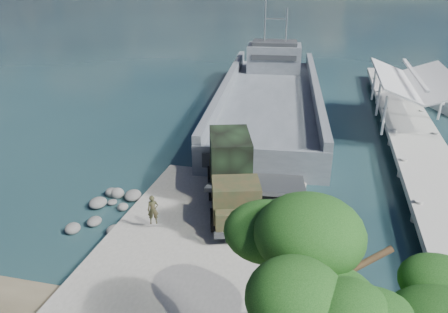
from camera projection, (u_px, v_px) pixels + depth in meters
ground at (208, 235)px, 24.14m from camera, size 1400.00×1400.00×0.00m
boat_ramp at (203, 241)px, 23.15m from camera, size 10.00×18.00×0.50m
shoreline_rocks at (109, 217)px, 25.85m from camera, size 3.20×5.60×0.90m
pier at (409, 117)px, 37.55m from camera, size 6.40×44.00×6.10m
landing_craft at (270, 103)px, 43.69m from camera, size 12.20×37.56×10.98m
military_truck at (232, 174)px, 25.59m from camera, size 4.68×8.58×3.82m
soldier at (154, 216)px, 23.41m from camera, size 0.71×0.60×1.64m
overhang_tree at (372, 304)px, 11.16m from camera, size 7.90×7.28×7.18m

